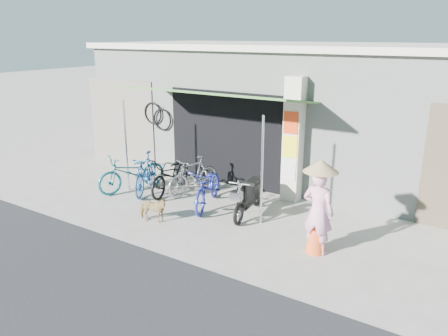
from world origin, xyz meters
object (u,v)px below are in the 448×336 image
Objects in this scene: bike_black at (171,174)px; bike_silver at (194,175)px; bike_blue at (146,173)px; moped at (249,197)px; nun at (318,208)px; street_dog at (152,210)px; bike_teal at (132,172)px; bike_navy at (208,187)px.

bike_silver is at bearing 13.26° from bike_black.
bike_silver is (1.11, 0.57, -0.02)m from bike_blue.
moped is (2.40, -0.19, -0.05)m from bike_black.
bike_blue is at bearing -5.53° from nun.
bike_black is 2.66× the size of street_dog.
bike_teal reaches higher than bike_navy.
bike_blue is 1.97m from street_dog.
nun reaches higher than bike_navy.
nun is (3.78, -1.30, 0.40)m from bike_silver.
bike_silver is 0.97× the size of moped.
bike_silver is (1.48, 0.66, -0.01)m from bike_teal.
nun is (3.48, 0.62, 0.59)m from street_dog.
bike_black is 4.47m from nun.
bike_navy is at bearing -23.40° from bike_blue.
bike_blue is (0.38, 0.10, 0.02)m from bike_teal.
nun is (5.27, -0.63, 0.39)m from bike_teal.
moped is (2.96, 0.15, -0.08)m from bike_blue.
bike_black is at bearing 10.90° from street_dog.
bike_navy reaches higher than bike_silver.
bike_black is at bearing 43.17° from bike_teal.
bike_teal is 1.11× the size of bike_blue.
nun is at bearing -95.82° from street_dog.
bike_black is (0.94, 0.43, -0.01)m from bike_teal.
bike_blue is 0.91× the size of bike_navy.
bike_silver is 0.87× the size of bike_navy.
street_dog is at bearing -144.79° from moped.
moped is (1.55, 1.50, 0.14)m from street_dog.
bike_blue is 2.96m from moped.
bike_navy is at bearing -21.74° from bike_black.
bike_black reaches higher than street_dog.
bike_navy is 1.03× the size of nun.
bike_blue is 0.92× the size of bike_black.
bike_blue is 0.65m from bike_black.
bike_navy is at bearing 176.26° from moped.
bike_navy is (2.29, 0.15, -0.01)m from bike_teal.
nun is at bearing -33.50° from bike_blue.
bike_teal is 1.62m from bike_silver.
street_dog is at bearing -73.26° from bike_black.
bike_teal is 2.71× the size of street_dog.
street_dog is at bearing -128.12° from bike_navy.
bike_teal is 2.29m from bike_navy.
moped is at bearing -13.45° from bike_navy.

